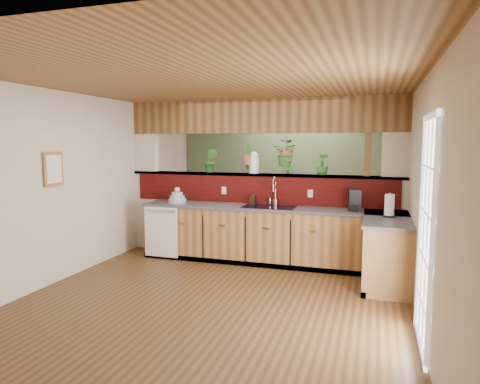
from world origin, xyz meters
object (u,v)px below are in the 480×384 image
(faucet, at_px, (275,190))
(coffee_maker, at_px, (354,201))
(dish_stack, at_px, (177,198))
(glass_jar, at_px, (254,163))
(soap_dispenser, at_px, (253,198))
(paper_towel, at_px, (389,206))
(shelving_console, at_px, (270,209))

(faucet, distance_m, coffee_maker, 1.25)
(dish_stack, relative_size, glass_jar, 0.84)
(dish_stack, distance_m, soap_dispenser, 1.28)
(soap_dispenser, bearing_deg, dish_stack, -173.00)
(paper_towel, height_order, shelving_console, paper_towel)
(paper_towel, distance_m, shelving_console, 3.57)
(dish_stack, relative_size, coffee_maker, 0.95)
(paper_towel, relative_size, glass_jar, 0.92)
(soap_dispenser, xyz_separation_m, paper_towel, (2.06, -0.53, 0.05))
(dish_stack, bearing_deg, shelving_console, 65.83)
(coffee_maker, xyz_separation_m, glass_jar, (-1.64, 0.36, 0.52))
(soap_dispenser, relative_size, coffee_maker, 0.64)
(shelving_console, bearing_deg, soap_dispenser, -76.28)
(faucet, relative_size, coffee_maker, 1.47)
(dish_stack, bearing_deg, glass_jar, 17.86)
(coffee_maker, height_order, paper_towel, paper_towel)
(coffee_maker, bearing_deg, shelving_console, 120.54)
(soap_dispenser, relative_size, paper_towel, 0.62)
(dish_stack, height_order, soap_dispenser, dish_stack)
(soap_dispenser, height_order, paper_towel, paper_towel)
(faucet, distance_m, dish_stack, 1.64)
(faucet, bearing_deg, paper_towel, -17.86)
(dish_stack, height_order, shelving_console, dish_stack)
(soap_dispenser, bearing_deg, shelving_console, 96.43)
(paper_towel, bearing_deg, dish_stack, 173.51)
(dish_stack, relative_size, paper_towel, 0.91)
(faucet, xyz_separation_m, paper_towel, (1.71, -0.55, -0.10))
(soap_dispenser, bearing_deg, paper_towel, -14.53)
(dish_stack, distance_m, shelving_console, 2.56)
(soap_dispenser, distance_m, shelving_console, 2.21)
(coffee_maker, bearing_deg, faucet, 165.21)
(soap_dispenser, bearing_deg, coffee_maker, -4.32)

